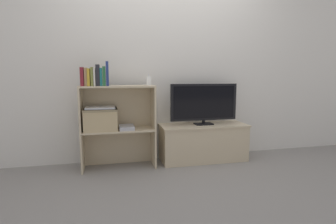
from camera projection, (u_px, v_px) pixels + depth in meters
The scene contains 19 objects.
ground_plane at pixel (171, 168), 3.01m from camera, with size 16.00×16.00×0.00m, color gray.
wall_back at pixel (163, 64), 3.27m from camera, with size 10.00×0.05×2.40m.
tv_stand at pixel (203, 142), 3.27m from camera, with size 1.08×0.42×0.45m.
tv at pixel (204, 103), 3.21m from camera, with size 0.84×0.14×0.50m.
bookshelf_lower_tier at pixel (119, 142), 3.05m from camera, with size 0.82×0.31×0.45m.
bookshelf_upper_tier at pixel (118, 102), 2.99m from camera, with size 0.82×0.31×0.49m.
book_maroon at pixel (82, 77), 2.76m from camera, with size 0.03×0.15×0.20m.
book_tan at pixel (86, 77), 2.77m from camera, with size 0.03×0.13×0.19m.
book_mustard at pixel (89, 77), 2.78m from camera, with size 0.03×0.16×0.18m.
book_olive at pixel (92, 77), 2.78m from camera, with size 0.03×0.14×0.20m.
book_ivory at pixel (95, 77), 2.79m from camera, with size 0.02×0.14×0.19m.
book_charcoal at pixel (98, 75), 2.79m from camera, with size 0.04×0.12×0.22m.
book_teal at pixel (101, 77), 2.80m from camera, with size 0.02×0.13×0.19m.
book_forest at pixel (104, 76), 2.81m from camera, with size 0.03×0.14×0.21m.
book_navy at pixel (107, 74), 2.81m from camera, with size 0.03×0.16×0.26m.
baby_monitor at pixel (149, 81), 2.98m from camera, with size 0.05×0.04×0.13m.
storage_basket_left at pixel (101, 118), 2.90m from camera, with size 0.37×0.28×0.24m.
laptop at pixel (100, 108), 2.88m from camera, with size 0.32×0.22×0.02m.
magazine_stack at pixel (127, 127), 2.97m from camera, with size 0.17×0.24×0.04m.
Camera 1 is at (-0.68, -2.81, 1.05)m, focal length 28.00 mm.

